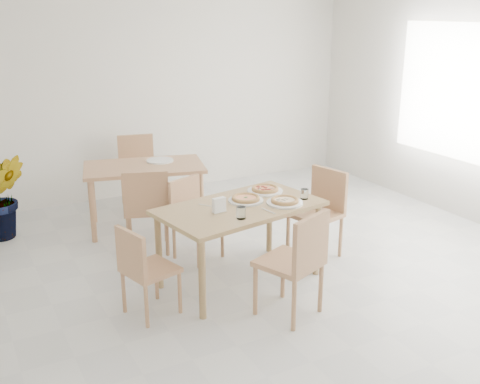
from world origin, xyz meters
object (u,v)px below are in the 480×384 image
chair_east (321,206)px  pizza_margherita (246,198)px  chair_west (143,266)px  tumbler_a (304,194)px  plate_empty (160,161)px  chair_back_n (137,166)px  chair_south (298,258)px  napkin_holder (219,206)px  plate_margherita (246,200)px  pizza_pepperoni (265,189)px  plate_pepperoni (265,191)px  plate_mushroom (285,203)px  second_table (144,173)px  main_table (240,214)px  pizza_mushroom (285,200)px  potted_plant (3,197)px  chair_back_s (146,205)px  chair_north (192,212)px  tumbler_b (241,213)px

chair_east → pizza_margherita: chair_east is taller
chair_west → pizza_margherita: 1.18m
tumbler_a → plate_empty: tumbler_a is taller
tumbler_a → chair_back_n: bearing=106.1°
chair_south → napkin_holder: size_ratio=6.55×
plate_margherita → pizza_pepperoni: bearing=28.1°
chair_south → chair_back_n: 3.31m
chair_west → pizza_margherita: size_ratio=2.43×
plate_empty → pizza_pepperoni: bearing=-72.7°
tumbler_a → plate_empty: size_ratio=0.31×
plate_pepperoni → plate_empty: 1.65m
plate_mushroom → pizza_pepperoni: 0.39m
pizza_margherita → napkin_holder: size_ratio=2.31×
plate_margherita → pizza_pepperoni: size_ratio=1.14×
plate_empty → tumbler_a: bearing=-70.0°
chair_west → plate_empty: 2.22m
pizza_pepperoni → second_table: pizza_pepperoni is taller
main_table → napkin_holder: (-0.25, -0.09, 0.15)m
chair_west → pizza_mushroom: 1.42m
pizza_pepperoni → pizza_margherita: bearing=-151.9°
pizza_margherita → potted_plant: (-1.90, 2.10, -0.31)m
tumbler_a → chair_back_s: 1.65m
chair_north → tumbler_a: size_ratio=8.56×
chair_north → potted_plant: potted_plant is taller
plate_margherita → second_table: bearing=104.1°
chair_south → plate_pepperoni: 1.10m
plate_margherita → tumbler_a: tumbler_a is taller
chair_back_n → pizza_mushroom: bearing=-65.4°
chair_west → napkin_holder: napkin_holder is taller
chair_west → plate_margherita: bearing=-91.8°
tumbler_b → plate_mushroom: bearing=15.6°
chair_north → main_table: bearing=-98.8°
chair_north → plate_empty: size_ratio=2.64×
pizza_mushroom → napkin_holder: napkin_holder is taller
pizza_margherita → potted_plant: size_ratio=0.34×
pizza_mushroom → tumbler_b: bearing=-164.4°
plate_pepperoni → pizza_mushroom: (-0.02, -0.39, 0.02)m
plate_pepperoni → chair_back_n: bearing=103.5°
chair_north → napkin_holder: size_ratio=5.85×
plate_pepperoni → napkin_holder: bearing=-153.6°
chair_north → chair_back_s: bearing=121.0°
chair_south → chair_back_s: 1.93m
pizza_margherita → tumbler_b: (-0.25, -0.37, 0.02)m
plate_empty → potted_plant: potted_plant is taller
chair_north → plate_margherita: bearing=-89.4°
chair_west → plate_margherita: chair_west is taller
tumbler_a → plate_margherita: bearing=159.1°
main_table → tumbler_a: bearing=-21.1°
pizza_pepperoni → chair_south: bearing=-106.2°
chair_south → tumbler_b: 0.62m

